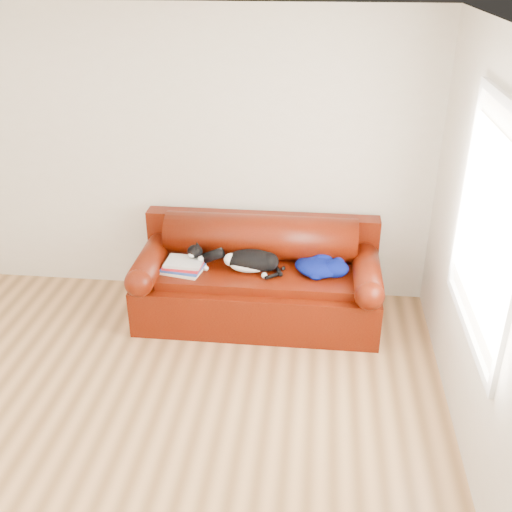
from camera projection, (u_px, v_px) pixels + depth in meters
The scene contains 7 objects.
ground at pixel (129, 426), 4.17m from camera, with size 4.50×4.50×0.00m, color brown.
room_shell at pixel (123, 204), 3.41m from camera, with size 4.52×4.02×2.61m.
sofa_base at pixel (258, 294), 5.31m from camera, with size 2.10×0.90×0.50m.
sofa_back at pixel (261, 251), 5.39m from camera, with size 2.10×1.01×0.88m.
book_stack at pixel (184, 266), 5.12m from camera, with size 0.38×0.32×0.10m.
cat at pixel (251, 261), 5.10m from camera, with size 0.64×0.29×0.23m.
blanket at pixel (321, 266), 5.09m from camera, with size 0.48×0.39×0.14m.
Camera 1 is at (1.23, -3.05, 2.96)m, focal length 42.00 mm.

